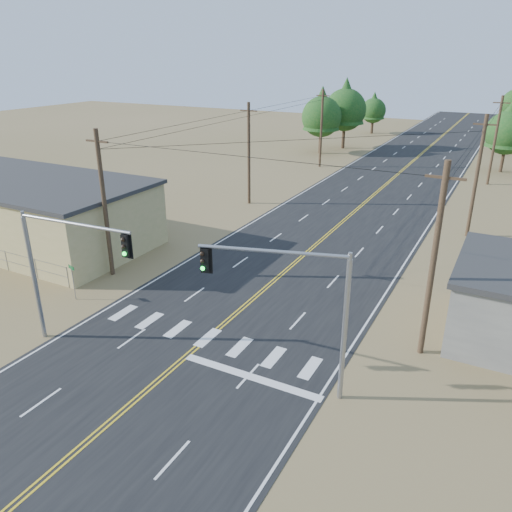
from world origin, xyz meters
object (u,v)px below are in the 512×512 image
Objects in this scene: building_left at (28,212)px; street_sign at (73,277)px; signal_mast_left at (59,260)px; signal_mast_right at (301,298)px.

street_sign is at bearing -28.30° from building_left.
signal_mast_left is (14.95, -9.88, 2.39)m from building_left.
signal_mast_right is at bearing 9.37° from street_sign.
signal_mast_left reaches higher than signal_mast_right.
building_left is at bearing 142.81° from signal_mast_left.
signal_mast_right is 3.07× the size of street_sign.
signal_mast_left is 1.01× the size of signal_mast_right.
building_left is 8.73× the size of street_sign.
signal_mast_right reaches higher than building_left.
signal_mast_left reaches higher than street_sign.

